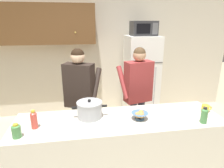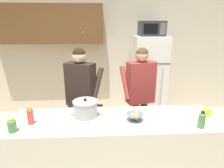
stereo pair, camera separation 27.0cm
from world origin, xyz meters
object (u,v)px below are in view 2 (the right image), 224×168
coffee_mug (206,113)px  bread_bowl (135,116)px  microwave (152,28)px  bottle_mid_counter (202,120)px  person_by_sink (140,88)px  refrigerator (148,79)px  bottle_near_edge (12,125)px  person_near_pot (81,90)px  cooking_pot (86,109)px  bottle_far_corner (30,116)px

coffee_mug → bread_bowl: 0.85m
microwave → bottle_mid_counter: (0.06, -2.06, -0.85)m
person_by_sink → coffee_mug: size_ratio=12.48×
refrigerator → person_by_sink: (-0.38, -1.04, 0.16)m
bottle_mid_counter → coffee_mug: bearing=52.9°
bottle_near_edge → bread_bowl: bearing=7.4°
person_near_pot → microwave: bearing=40.8°
cooking_pot → coffee_mug: bearing=-3.9°
bottle_near_edge → bottle_far_corner: bottle_far_corner is taller
microwave → bread_bowl: microwave is taller
person_near_pot → coffee_mug: 1.68m
refrigerator → bottle_far_corner: bearing=-132.6°
coffee_mug → bread_bowl: bearing=-176.6°
person_near_pot → coffee_mug: person_near_pot is taller
bread_bowl → bottle_far_corner: 1.14m
person_by_sink → cooking_pot: 1.05m
microwave → bottle_near_edge: 2.91m
microwave → cooking_pot: microwave is taller
microwave → person_near_pot: microwave is taller
bottle_mid_counter → bottle_far_corner: size_ratio=0.92×
cooking_pot → bottle_mid_counter: bearing=-15.4°
person_by_sink → bottle_mid_counter: person_by_sink is taller
person_near_pot → person_by_sink: bearing=4.9°
cooking_pot → bottle_near_edge: cooking_pot is taller
refrigerator → bread_bowl: size_ratio=8.87×
cooking_pot → bottle_mid_counter: size_ratio=2.17×
microwave → bread_bowl: bearing=-108.0°
person_by_sink → cooking_pot: person_by_sink is taller
microwave → person_near_pot: 1.88m
coffee_mug → bottle_near_edge: bearing=-174.2°
refrigerator → coffee_mug: size_ratio=13.16×
coffee_mug → bottle_far_corner: 1.99m
coffee_mug → bottle_mid_counter: (-0.18, -0.24, 0.04)m
cooking_pot → bottle_far_corner: cooking_pot is taller
cooking_pot → bottle_near_edge: (-0.72, -0.31, -0.03)m
person_near_pot → bread_bowl: person_near_pot is taller
refrigerator → coffee_mug: 1.86m
cooking_pot → bottle_far_corner: size_ratio=2.00×
bottle_near_edge → microwave: bearing=47.3°
person_near_pot → coffee_mug: bearing=-25.5°
refrigerator → bread_bowl: refrigerator is taller
person_by_sink → bottle_far_corner: person_by_sink is taller
microwave → coffee_mug: microwave is taller
cooking_pot → bread_bowl: size_ratio=2.08×
microwave → cooking_pot: size_ratio=1.19×
refrigerator → person_near_pot: (-1.27, -1.12, 0.16)m
refrigerator → microwave: 1.00m
bottle_mid_counter → person_by_sink: bearing=113.0°
bottle_far_corner → person_near_pot: bearing=58.7°
refrigerator → microwave: bearing=-89.9°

